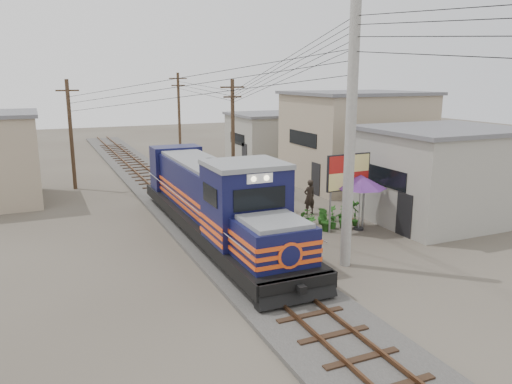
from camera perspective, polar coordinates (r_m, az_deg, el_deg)
name	(u,v)px	position (r m, az deg, el deg)	size (l,w,h in m)	color
ground	(257,274)	(18.69, 0.16, -9.39)	(120.00, 120.00, 0.00)	#473F35
ballast	(183,209)	(27.64, -8.29, -1.89)	(3.60, 70.00, 0.16)	#595651
track	(183,205)	(27.59, -8.31, -1.53)	(1.15, 70.00, 0.12)	#51331E
locomotive	(215,201)	(22.31, -4.73, -1.08)	(2.89, 15.74, 3.90)	black
utility_pole_main	(350,136)	(18.68, 10.73, 6.26)	(0.40, 0.40, 10.00)	#9E9B93
wooden_pole_mid	(233,132)	(32.12, -2.66, 6.84)	(1.60, 0.24, 7.00)	#4C3826
wooden_pole_far	(179,114)	(45.46, -8.78, 8.84)	(1.60, 0.24, 7.50)	#4C3826
wooden_pole_left	(71,133)	(34.02, -20.41, 6.39)	(1.60, 0.24, 7.00)	#4C3826
power_lines	(184,68)	(25.24, -8.23, 13.88)	(9.65, 19.00, 3.30)	black
shophouse_front	(442,174)	(26.80, 20.45, 1.95)	(7.35, 6.30, 4.70)	gray
shophouse_mid	(355,138)	(34.19, 11.27, 6.02)	(8.40, 7.35, 6.20)	tan
shophouse_back	(271,138)	(42.16, 1.69, 6.18)	(6.30, 6.30, 4.20)	gray
billboard	(348,174)	(23.65, 10.52, 2.02)	(2.37, 0.25, 3.66)	#99999E
market_umbrella	(361,182)	(23.84, 11.88, 1.17)	(2.81, 2.81, 2.67)	black
vendor	(309,197)	(26.55, 6.12, -0.55)	(0.68, 0.45, 1.86)	black
plant_nursery	(330,218)	(24.48, 8.45, -2.94)	(3.01, 2.06, 1.13)	#1F5016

